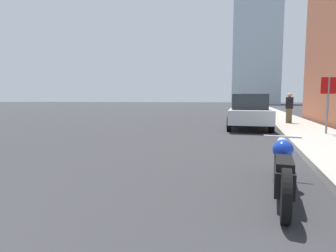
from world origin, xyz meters
name	(u,v)px	position (x,y,z in m)	size (l,w,h in m)	color
sidewalk	(268,110)	(6.03, 40.00, 0.07)	(2.26, 240.00, 0.15)	#9E998E
distant_tower	(258,18)	(5.23, 102.98, 30.83)	(15.97, 15.97, 61.67)	silver
motorcycle	(283,168)	(4.17, 4.62, 0.38)	(0.62, 2.60, 0.76)	black
parked_car_silver	(249,112)	(3.62, 13.75, 0.83)	(2.13, 4.36, 1.67)	#BCBCC1
parked_car_white	(250,106)	(3.65, 25.46, 0.88)	(1.93, 4.07, 1.73)	silver
parked_car_blue	(252,104)	(3.84, 36.49, 0.89)	(2.08, 4.25, 1.82)	#1E3899
stop_sign	(328,95)	(6.39, 11.45, 1.56)	(0.57, 0.26, 2.07)	slate
pedestrian	(289,108)	(5.69, 15.98, 0.98)	(0.36, 0.23, 1.63)	brown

